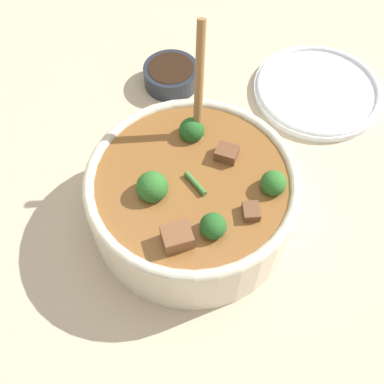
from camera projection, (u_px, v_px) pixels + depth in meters
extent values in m
plane|color=#C6B293|center=(192.00, 216.00, 0.72)|extent=(4.00, 4.00, 0.00)
cylinder|color=beige|center=(192.00, 199.00, 0.68)|extent=(0.29, 0.29, 0.10)
torus|color=beige|center=(192.00, 180.00, 0.64)|extent=(0.29, 0.29, 0.02)
cylinder|color=brown|center=(192.00, 191.00, 0.66)|extent=(0.27, 0.27, 0.06)
sphere|color=#2D6B28|center=(152.00, 187.00, 0.62)|extent=(0.04, 0.04, 0.04)
cylinder|color=#6B9956|center=(154.00, 199.00, 0.64)|extent=(0.01, 0.01, 0.02)
sphere|color=#2D6B28|center=(273.00, 183.00, 0.62)|extent=(0.03, 0.03, 0.03)
cylinder|color=#6B9956|center=(271.00, 194.00, 0.64)|extent=(0.01, 0.01, 0.02)
sphere|color=#235B23|center=(213.00, 226.00, 0.59)|extent=(0.03, 0.03, 0.03)
cylinder|color=#6B9956|center=(212.00, 236.00, 0.61)|extent=(0.01, 0.01, 0.02)
sphere|color=#235B23|center=(192.00, 130.00, 0.67)|extent=(0.04, 0.04, 0.04)
cylinder|color=#6B9956|center=(192.00, 142.00, 0.70)|extent=(0.01, 0.01, 0.02)
cube|color=brown|center=(251.00, 213.00, 0.61)|extent=(0.03, 0.03, 0.02)
cube|color=brown|center=(227.00, 154.00, 0.65)|extent=(0.03, 0.03, 0.02)
cube|color=brown|center=(177.00, 238.00, 0.58)|extent=(0.05, 0.05, 0.03)
cylinder|color=#3D7533|center=(195.00, 183.00, 0.63)|extent=(0.04, 0.03, 0.01)
ellipsoid|color=olive|center=(197.00, 139.00, 0.68)|extent=(0.04, 0.03, 0.01)
cylinder|color=olive|center=(199.00, 84.00, 0.63)|extent=(0.03, 0.07, 0.16)
cylinder|color=#232833|center=(171.00, 76.00, 0.86)|extent=(0.10, 0.10, 0.04)
cylinder|color=black|center=(171.00, 70.00, 0.85)|extent=(0.08, 0.08, 0.01)
cylinder|color=white|center=(318.00, 91.00, 0.85)|extent=(0.23, 0.23, 0.01)
torus|color=white|center=(319.00, 88.00, 0.85)|extent=(0.22, 0.22, 0.01)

